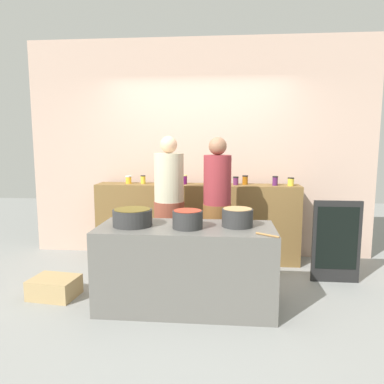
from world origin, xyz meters
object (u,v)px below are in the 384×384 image
Objects in this scene: preserve_jar_6 at (236,181)px; preserve_jar_9 at (291,182)px; preserve_jar_4 at (207,180)px; cooking_pot_left at (132,217)px; bread_crate at (54,287)px; preserve_jar_5 at (221,180)px; preserve_jar_0 at (129,180)px; wooden_spoon at (267,235)px; cook_with_tongs at (169,214)px; preserve_jar_8 at (275,181)px; preserve_jar_7 at (245,180)px; preserve_jar_1 at (143,180)px; chalkboard_sign at (336,241)px; cook_in_cap at (217,217)px; cooking_pot_right at (237,218)px; cooking_pot_center at (188,219)px; preserve_jar_2 at (159,178)px; preserve_jar_3 at (184,180)px.

preserve_jar_6 reaches higher than preserve_jar_9.
preserve_jar_4 is 0.33× the size of cooking_pot_left.
preserve_jar_5 is at bearing 37.85° from bread_crate.
preserve_jar_9 is at bearing -1.65° from preserve_jar_0.
cook_with_tongs reaches higher than wooden_spoon.
preserve_jar_8 reaches higher than preserve_jar_5.
preserve_jar_5 is at bearing -176.52° from preserve_jar_7.
preserve_jar_6 is at bearing 36.92° from cook_with_tongs.
preserve_jar_1 is at bearing 63.16° from bread_crate.
cook_with_tongs reaches higher than preserve_jar_1.
preserve_jar_9 is (0.19, -0.03, -0.01)m from preserve_jar_8.
cook_with_tongs reaches higher than preserve_jar_5.
preserve_jar_1 is at bearing 98.49° from cooking_pot_left.
preserve_jar_7 is at bearing 170.29° from preserve_jar_8.
preserve_jar_5 reaches higher than chalkboard_sign.
preserve_jar_6 is (1.44, -0.02, 0.00)m from preserve_jar_0.
preserve_jar_4 is 0.79m from cook_in_cap.
preserve_jar_8 reaches higher than cooking_pot_right.
preserve_jar_9 reaches higher than cooking_pot_left.
cooking_pot_right is (-0.72, -1.30, -0.21)m from preserve_jar_9.
cooking_pot_center is at bearing -57.06° from preserve_jar_0.
preserve_jar_5 is 0.95× the size of preserve_jar_8.
preserve_jar_1 is 1.03× the size of preserve_jar_6.
preserve_jar_7 is at bearing 93.59° from wooden_spoon.
preserve_jar_8 is 0.32× the size of cooking_pot_left.
chalkboard_sign is (1.51, -0.61, -0.63)m from preserve_jar_4.
wooden_spoon is 0.48× the size of bread_crate.
cook_in_cap reaches higher than cooking_pot_right.
preserve_jar_2 is 0.08× the size of cook_in_cap.
bread_crate is 0.49× the size of chalkboard_sign.
cooking_pot_left is 0.82× the size of bread_crate.
preserve_jar_2 is 0.35m from preserve_jar_3.
cooking_pot_right is (-0.52, -1.33, -0.21)m from preserve_jar_8.
cook_with_tongs is at bearing -143.08° from preserve_jar_6.
bread_crate is (-2.41, -1.29, -1.00)m from preserve_jar_8.
preserve_jar_5 is 1.60m from chalkboard_sign.
chalkboard_sign is (2.16, 0.79, -0.41)m from cooking_pot_left.
cooking_pot_left is 1.29m from wooden_spoon.
wooden_spoon is (1.67, -1.69, -0.28)m from preserve_jar_0.
bread_crate is (-1.11, -0.70, -0.66)m from cook_with_tongs.
preserve_jar_5 is 1.78m from wooden_spoon.
chalkboard_sign is (1.14, -0.61, -0.62)m from preserve_jar_6.
preserve_jar_3 is (0.56, 0.00, 0.01)m from preserve_jar_1.
preserve_jar_8 is 0.13× the size of chalkboard_sign.
preserve_jar_4 reaches higher than chalkboard_sign.
preserve_jar_0 is 0.28× the size of cooking_pot_left.
cook_with_tongs is (-0.31, 0.85, -0.13)m from cooking_pot_center.
preserve_jar_3 is 1.14× the size of preserve_jar_9.
cooking_pot_left is at bearing -141.85° from preserve_jar_9.
preserve_jar_3 is at bearing 160.92° from chalkboard_sign.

